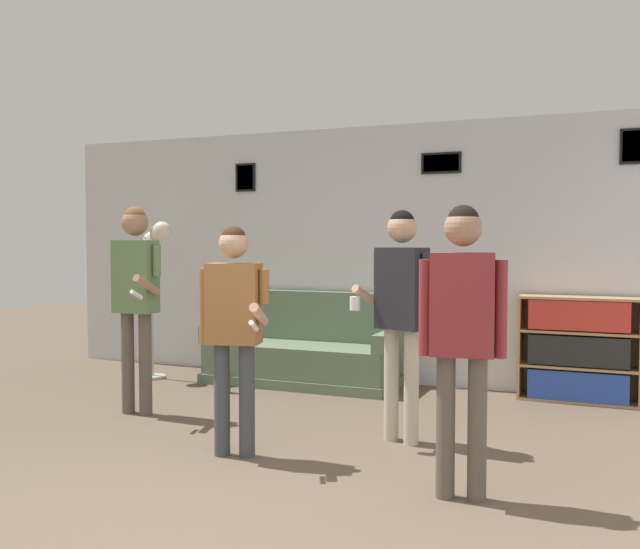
{
  "coord_description": "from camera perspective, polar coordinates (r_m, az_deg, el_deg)",
  "views": [
    {
      "loc": [
        2.19,
        -3.03,
        1.5
      ],
      "look_at": [
        0.06,
        2.07,
        1.23
      ],
      "focal_mm": 40.0,
      "sensor_mm": 36.0,
      "label": 1
    }
  ],
  "objects": [
    {
      "name": "floor_lamp",
      "position": [
        7.9,
        -13.35,
        1.58
      ],
      "size": [
        0.41,
        0.45,
        1.7
      ],
      "color": "#ADA89E",
      "rests_on": "ground_plane"
    },
    {
      "name": "person_watcher_holding_cup",
      "position": [
        5.28,
        6.52,
        -2.0
      ],
      "size": [
        0.57,
        0.39,
        1.72
      ],
      "color": "#B7AD99",
      "rests_on": "ground_plane"
    },
    {
      "name": "couch",
      "position": [
        7.52,
        -1.36,
        -6.39
      ],
      "size": [
        2.02,
        0.8,
        0.95
      ],
      "color": "#5B7056",
      "rests_on": "ground_plane"
    },
    {
      "name": "bookshelf",
      "position": [
        7.05,
        19.98,
        -5.67
      ],
      "size": [
        1.07,
        0.3,
        0.98
      ],
      "color": "#A87F51",
      "rests_on": "ground_plane"
    },
    {
      "name": "ground_plane",
      "position": [
        4.03,
        -12.91,
        -19.19
      ],
      "size": [
        20.0,
        20.0,
        0.0
      ],
      "primitive_type": "plane",
      "color": "brown"
    },
    {
      "name": "person_spectator_near_bookshelf",
      "position": [
        4.17,
        11.32,
        -3.52
      ],
      "size": [
        0.5,
        0.25,
        1.7
      ],
      "color": "brown",
      "rests_on": "ground_plane"
    },
    {
      "name": "person_player_foreground_left",
      "position": [
        6.31,
        -14.55,
        -0.85
      ],
      "size": [
        0.5,
        0.47,
        1.79
      ],
      "color": "brown",
      "rests_on": "ground_plane"
    },
    {
      "name": "person_player_foreground_center",
      "position": [
        4.95,
        -6.91,
        -3.36
      ],
      "size": [
        0.54,
        0.42,
        1.6
      ],
      "color": "#3D4247",
      "rests_on": "ground_plane"
    },
    {
      "name": "bottle_on_floor",
      "position": [
        7.14,
        -7.47,
        -8.57
      ],
      "size": [
        0.07,
        0.07,
        0.26
      ],
      "color": "brown",
      "rests_on": "ground_plane"
    },
    {
      "name": "wall_back",
      "position": [
        7.52,
        5.76,
        1.63
      ],
      "size": [
        8.01,
        0.08,
        2.7
      ],
      "color": "silver",
      "rests_on": "ground_plane"
    }
  ]
}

